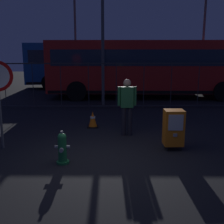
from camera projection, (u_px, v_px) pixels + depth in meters
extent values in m
plane|color=black|center=(100.00, 163.00, 6.21)|extent=(60.00, 60.00, 0.00)
cylinder|color=#1E7238|center=(63.00, 162.00, 6.17)|extent=(0.28, 0.28, 0.05)
cylinder|color=#1E7238|center=(62.00, 149.00, 6.11)|extent=(0.19, 0.19, 0.55)
sphere|color=#1E7238|center=(62.00, 137.00, 6.05)|extent=(0.19, 0.19, 0.19)
cylinder|color=gray|center=(62.00, 132.00, 6.03)|extent=(0.06, 0.06, 0.05)
cylinder|color=gray|center=(61.00, 150.00, 5.97)|extent=(0.09, 0.08, 0.09)
cylinder|color=gray|center=(56.00, 147.00, 6.10)|extent=(0.07, 0.07, 0.07)
cylinder|color=gray|center=(68.00, 147.00, 6.10)|extent=(0.07, 0.07, 0.07)
cylinder|color=black|center=(167.00, 149.00, 6.92)|extent=(0.04, 0.04, 0.12)
cylinder|color=black|center=(181.00, 149.00, 6.93)|extent=(0.04, 0.04, 0.12)
cylinder|color=black|center=(165.00, 145.00, 7.19)|extent=(0.04, 0.04, 0.12)
cylinder|color=black|center=(178.00, 145.00, 7.20)|extent=(0.04, 0.04, 0.12)
cube|color=orange|center=(173.00, 128.00, 6.95)|extent=(0.48, 0.40, 0.90)
cube|color=#B2B7BF|center=(176.00, 123.00, 6.71)|extent=(0.36, 0.01, 0.40)
cube|color=gray|center=(175.00, 135.00, 6.78)|extent=(0.10, 0.02, 0.08)
cylinder|color=#4C4F54|center=(0.00, 106.00, 6.92)|extent=(0.06, 0.06, 2.20)
cylinder|color=black|center=(124.00, 121.00, 8.16)|extent=(0.14, 0.14, 0.85)
cylinder|color=black|center=(130.00, 121.00, 8.16)|extent=(0.14, 0.14, 0.85)
cube|color=#1E5933|center=(127.00, 97.00, 8.01)|extent=(0.36, 0.20, 0.60)
sphere|color=tan|center=(127.00, 83.00, 7.92)|extent=(0.22, 0.22, 0.22)
cylinder|color=#1E5933|center=(119.00, 96.00, 8.00)|extent=(0.09, 0.09, 0.55)
cylinder|color=#1E5933|center=(135.00, 96.00, 8.01)|extent=(0.09, 0.09, 0.55)
cube|color=black|center=(93.00, 127.00, 9.16)|extent=(0.36, 0.36, 0.03)
cone|color=orange|center=(93.00, 119.00, 9.10)|extent=(0.28, 0.28, 0.50)
cylinder|color=white|center=(93.00, 117.00, 9.09)|extent=(0.17, 0.17, 0.06)
cube|color=#2D2D33|center=(102.00, 63.00, 11.82)|extent=(18.00, 0.04, 0.05)
cube|color=#2D2D33|center=(103.00, 106.00, 12.21)|extent=(18.00, 0.04, 0.05)
cylinder|color=#2D2D33|center=(5.00, 86.00, 11.93)|extent=(0.03, 0.03, 2.00)
cylinder|color=#2D2D33|center=(33.00, 86.00, 11.95)|extent=(0.03, 0.03, 2.00)
cylinder|color=#2D2D33|center=(61.00, 86.00, 11.98)|extent=(0.03, 0.03, 2.00)
cylinder|color=#2D2D33|center=(89.00, 86.00, 12.01)|extent=(0.03, 0.03, 2.00)
cylinder|color=#2D2D33|center=(116.00, 86.00, 12.04)|extent=(0.03, 0.03, 2.00)
cylinder|color=#2D2D33|center=(144.00, 85.00, 12.06)|extent=(0.03, 0.03, 2.00)
cylinder|color=#2D2D33|center=(171.00, 85.00, 12.09)|extent=(0.03, 0.03, 2.00)
cylinder|color=#2D2D33|center=(198.00, 85.00, 12.12)|extent=(0.03, 0.03, 2.00)
cube|color=red|center=(148.00, 66.00, 14.86)|extent=(10.58, 2.88, 2.65)
cube|color=#1E2838|center=(148.00, 57.00, 14.76)|extent=(9.95, 2.87, 0.80)
cube|color=black|center=(147.00, 89.00, 15.12)|extent=(10.37, 2.88, 0.16)
cylinder|color=black|center=(223.00, 91.00, 13.85)|extent=(1.01, 0.32, 1.00)
cylinder|color=black|center=(207.00, 86.00, 16.29)|extent=(1.01, 0.32, 1.00)
cylinder|color=black|center=(77.00, 91.00, 13.94)|extent=(1.01, 0.32, 1.00)
cylinder|color=black|center=(82.00, 85.00, 16.38)|extent=(1.01, 0.32, 1.00)
cube|color=#19519E|center=(104.00, 63.00, 19.29)|extent=(10.67, 3.33, 2.65)
cube|color=#1E2838|center=(104.00, 56.00, 19.19)|extent=(10.04, 3.30, 0.80)
cube|color=black|center=(104.00, 81.00, 19.55)|extent=(10.46, 3.32, 0.16)
cylinder|color=black|center=(160.00, 81.00, 18.69)|extent=(1.02, 0.36, 1.00)
cylinder|color=black|center=(151.00, 78.00, 21.12)|extent=(1.02, 0.36, 1.00)
cylinder|color=black|center=(49.00, 82.00, 17.95)|extent=(1.02, 0.36, 1.00)
cylinder|color=black|center=(53.00, 79.00, 20.38)|extent=(1.02, 0.36, 1.00)
cylinder|color=#4C4F54|center=(204.00, 26.00, 16.04)|extent=(0.14, 0.14, 7.75)
cylinder|color=#4C4F54|center=(103.00, 34.00, 12.35)|extent=(0.14, 0.14, 6.46)
cylinder|color=#4C4F54|center=(75.00, 39.00, 17.61)|extent=(0.14, 0.14, 6.43)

